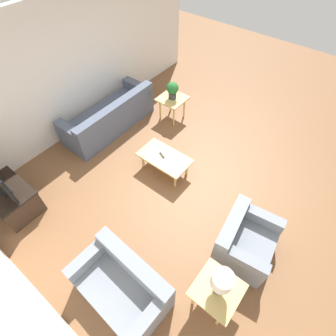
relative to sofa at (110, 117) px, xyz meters
name	(u,v)px	position (x,y,z in m)	size (l,w,h in m)	color
ground_plane	(190,183)	(-2.39, 0.21, -0.30)	(14.00, 14.00, 0.00)	brown
wall_back	(19,301)	(-2.39, 3.27, 1.05)	(7.20, 0.12, 2.70)	white
wall_right	(71,68)	(0.67, 0.21, 1.05)	(0.12, 7.20, 2.70)	white
sofa	(110,117)	(0.00, 0.00, 0.00)	(0.82, 2.20, 0.77)	#4C566B
armchair	(244,241)	(-3.78, 0.80, 0.00)	(0.90, 1.03, 0.75)	slate
loveseat	(123,286)	(-2.78, 2.43, 0.00)	(1.34, 0.85, 0.75)	slate
coffee_table	(164,159)	(-1.78, 0.25, 0.05)	(1.01, 0.57, 0.39)	tan
side_table_plant	(172,101)	(-0.88, -1.16, 0.18)	(0.59, 0.59, 0.56)	tan
side_table_lamp	(217,291)	(-3.83, 1.74, 0.18)	(0.59, 0.59, 0.56)	tan
tv_stand_chest	(11,198)	(-0.21, 2.59, -0.02)	(0.95, 0.64, 0.52)	#38281E
potted_plant	(173,89)	(-0.88, -1.16, 0.48)	(0.27, 0.27, 0.39)	#333338
table_lamp	(222,282)	(-3.83, 1.74, 0.58)	(0.27, 0.27, 0.48)	#333333
remote_control	(162,155)	(-1.72, 0.25, 0.10)	(0.16, 0.10, 0.02)	black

